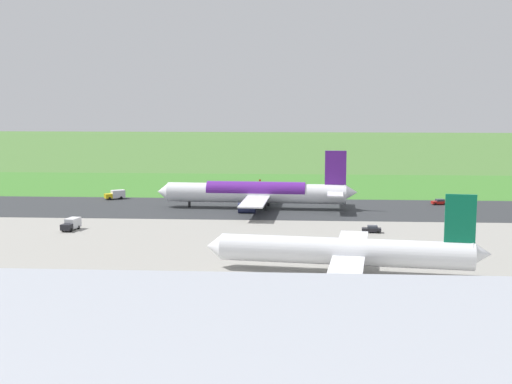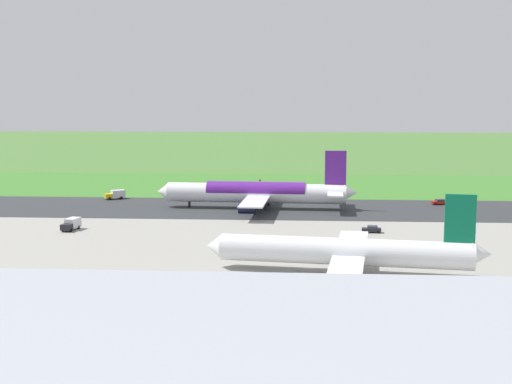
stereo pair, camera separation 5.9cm
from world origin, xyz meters
name	(u,v)px [view 2 (the right image)]	position (x,y,z in m)	size (l,w,h in m)	color
ground_plane	(243,208)	(0.00, 0.00, 0.00)	(800.00, 800.00, 0.00)	#477233
runway_asphalt	(243,208)	(0.00, 0.00, 0.03)	(600.00, 35.51, 0.06)	#2D3033
apron_concrete	(209,275)	(0.00, 70.19, 0.03)	(440.00, 110.00, 0.05)	gray
grass_verge_foreground	(254,187)	(0.00, -42.89, 0.02)	(600.00, 80.00, 0.04)	#3C782B
airliner_main	(257,193)	(-3.83, 0.02, 4.35)	(54.11, 44.23, 15.88)	white
airliner_parked_mid	(346,251)	(-23.02, 67.12, 3.85)	(48.26, 39.60, 14.09)	white
service_truck_baggage	(71,224)	(36.21, 32.75, 1.40)	(3.23, 6.10, 2.65)	black
service_car_followme	(439,202)	(-54.01, -9.67, 0.84)	(4.48, 2.61, 1.62)	#B21914
service_truck_fuel	(116,194)	(38.75, -14.36, 1.40)	(6.12, 4.96, 2.65)	gold
service_car_ops	(372,229)	(-31.10, 31.55, 0.84)	(4.30, 2.11, 1.62)	black
no_stopping_sign	(260,183)	(-1.96, -44.17, 1.53)	(0.60, 0.10, 2.57)	slate
traffic_cone_orange	(237,186)	(5.65, -45.22, 0.28)	(0.40, 0.40, 0.55)	orange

